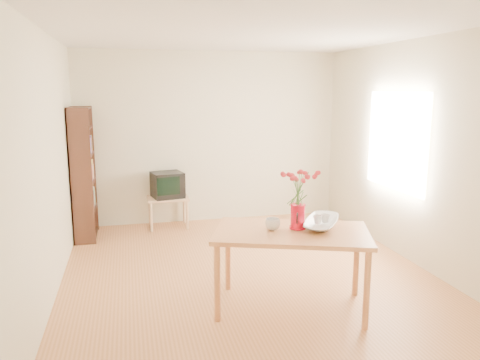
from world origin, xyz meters
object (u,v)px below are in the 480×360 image
object	(u,v)px
pitcher	(298,217)
mug	(273,224)
table	(292,239)
television	(167,184)
bowl	(322,206)

from	to	relation	value
pitcher	mug	distance (m)	0.24
table	pitcher	distance (m)	0.21
pitcher	mug	size ratio (longest dim) A/B	1.73
mug	television	bearing A→B (deg)	-71.41
mug	television	xyz separation A→B (m)	(-0.73, 2.85, -0.15)
table	pitcher	size ratio (longest dim) A/B	6.79
pitcher	bowl	world-z (taller)	bowl
table	bowl	world-z (taller)	bowl
table	television	size ratio (longest dim) A/B	3.18
television	bowl	bearing A→B (deg)	-78.95
bowl	television	bearing A→B (deg)	112.93
table	bowl	distance (m)	0.43
bowl	television	xyz separation A→B (m)	(-1.21, 2.86, -0.30)
table	television	xyz separation A→B (m)	(-0.89, 2.93, -0.02)
mug	television	world-z (taller)	mug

